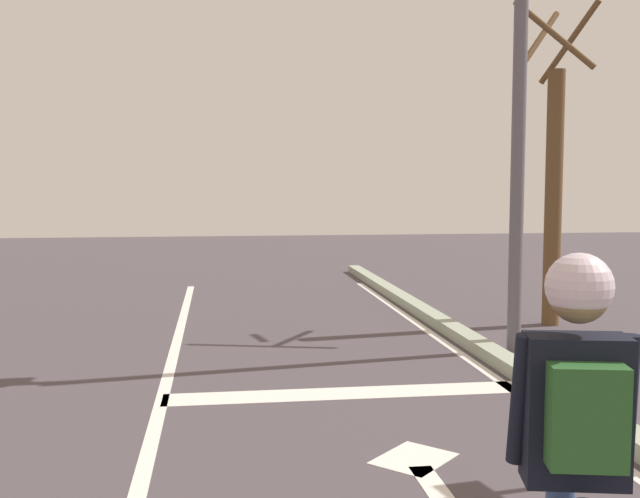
# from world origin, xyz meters

# --- Properties ---
(stop_bar) EXTENTS (3.43, 0.40, 0.01)m
(stop_bar) POSITION_xyz_m (1.54, 8.39, 0.00)
(stop_bar) COLOR silver
(stop_bar) RESTS_ON ground
(lane_arrow_head) EXTENTS (0.71, 0.71, 0.01)m
(lane_arrow_head) POSITION_xyz_m (1.72, 6.69, 0.00)
(lane_arrow_head) COLOR silver
(lane_arrow_head) RESTS_ON ground
(skater) EXTENTS (0.44, 0.61, 1.62)m
(skater) POSITION_xyz_m (1.62, 4.14, 1.11)
(skater) COLOR #354D78
(skater) RESTS_ON skateboard
(traffic_signal_mast) EXTENTS (5.11, 0.34, 5.13)m
(traffic_signal_mast) POSITION_xyz_m (2.26, 9.89, 3.80)
(traffic_signal_mast) COLOR #5C5861
(traffic_signal_mast) RESTS_ON ground
(roadside_tree) EXTENTS (1.18, 1.18, 4.42)m
(roadside_tree) POSITION_xyz_m (4.93, 11.38, 2.02)
(roadside_tree) COLOR brown
(roadside_tree) RESTS_ON ground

